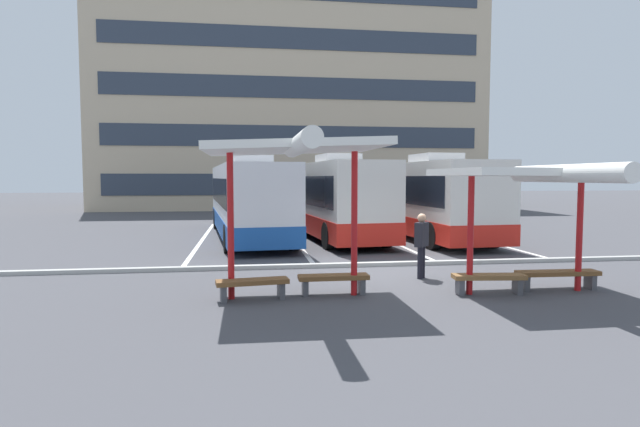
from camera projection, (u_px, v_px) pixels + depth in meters
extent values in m
plane|color=#47474C|center=(392.00, 274.00, 14.00)|extent=(160.00, 160.00, 0.00)
cube|color=#C6B293|center=(289.00, 104.00, 47.69)|extent=(32.12, 15.10, 18.88)
cube|color=#2D3847|center=(297.00, 184.00, 40.72)|extent=(29.55, 0.08, 1.66)
cube|color=#2D3847|center=(296.00, 136.00, 40.46)|extent=(29.55, 0.08, 1.66)
cube|color=#2D3847|center=(296.00, 88.00, 40.19)|extent=(29.55, 0.08, 1.66)
cube|color=#2D3847|center=(296.00, 38.00, 39.93)|extent=(29.55, 0.08, 1.66)
cube|color=silver|center=(248.00, 199.00, 22.39)|extent=(3.72, 12.36, 2.85)
cube|color=#194C9E|center=(248.00, 223.00, 22.46)|extent=(3.77, 12.41, 0.75)
cube|color=black|center=(248.00, 191.00, 22.36)|extent=(3.65, 11.40, 1.07)
cube|color=black|center=(236.00, 188.00, 28.23)|extent=(2.20, 0.30, 1.71)
cube|color=silver|center=(251.00, 160.00, 20.80)|extent=(1.72, 2.34, 0.36)
cylinder|color=black|center=(217.00, 219.00, 26.54)|extent=(0.40, 1.03, 1.00)
cylinder|color=black|center=(261.00, 218.00, 27.09)|extent=(0.40, 1.03, 1.00)
cylinder|color=black|center=(228.00, 239.00, 17.85)|extent=(0.40, 1.03, 1.00)
cylinder|color=black|center=(293.00, 237.00, 18.40)|extent=(0.40, 1.03, 1.00)
cube|color=silver|center=(329.00, 197.00, 23.02)|extent=(3.48, 11.89, 2.95)
cube|color=red|center=(329.00, 221.00, 23.10)|extent=(3.53, 11.93, 0.80)
cube|color=black|center=(329.00, 189.00, 23.00)|extent=(3.43, 10.96, 1.18)
cube|color=black|center=(303.00, 187.00, 28.65)|extent=(2.14, 0.27, 1.77)
cube|color=silver|center=(338.00, 159.00, 21.48)|extent=(1.65, 2.32, 0.36)
cylinder|color=black|center=(288.00, 218.00, 26.99)|extent=(0.39, 1.02, 1.00)
cylinder|color=black|center=(330.00, 217.00, 27.50)|extent=(0.39, 1.02, 1.00)
cylinder|color=black|center=(328.00, 236.00, 18.72)|extent=(0.39, 1.02, 1.00)
cylinder|color=black|center=(386.00, 234.00, 19.23)|extent=(0.39, 1.02, 1.00)
cube|color=silver|center=(422.00, 197.00, 22.60)|extent=(3.14, 11.21, 2.95)
cube|color=red|center=(421.00, 222.00, 22.68)|extent=(3.18, 11.25, 0.75)
cube|color=black|center=(422.00, 189.00, 22.57)|extent=(3.12, 10.32, 1.12)
cube|color=black|center=(383.00, 187.00, 27.97)|extent=(2.24, 0.20, 1.77)
cube|color=silver|center=(435.00, 158.00, 21.13)|extent=(1.65, 2.28, 0.36)
cylinder|color=black|center=(370.00, 219.00, 26.32)|extent=(0.35, 1.01, 1.00)
cylinder|color=black|center=(413.00, 218.00, 26.77)|extent=(0.35, 1.01, 1.00)
cylinder|color=black|center=(433.00, 236.00, 18.60)|extent=(0.35, 1.01, 1.00)
cylinder|color=black|center=(492.00, 235.00, 19.06)|extent=(0.35, 1.01, 1.00)
cube|color=white|center=(203.00, 239.00, 22.00)|extent=(0.16, 14.00, 0.01)
cube|color=white|center=(293.00, 237.00, 22.54)|extent=(0.16, 14.00, 0.01)
cube|color=white|center=(379.00, 236.00, 23.08)|extent=(0.16, 14.00, 0.01)
cube|color=white|center=(460.00, 234.00, 23.62)|extent=(0.16, 14.00, 0.01)
cylinder|color=red|center=(231.00, 225.00, 11.02)|extent=(0.14, 0.14, 3.20)
cylinder|color=red|center=(354.00, 224.00, 11.40)|extent=(0.14, 0.14, 3.20)
cube|color=white|center=(293.00, 147.00, 11.09)|extent=(3.71, 3.19, 0.29)
cylinder|color=white|center=(300.00, 144.00, 9.67)|extent=(0.36, 3.71, 0.36)
cube|color=brown|center=(253.00, 282.00, 10.99)|extent=(1.58, 0.62, 0.10)
cube|color=#4C4C51|center=(223.00, 294.00, 10.84)|extent=(0.16, 0.35, 0.35)
cube|color=#4C4C51|center=(281.00, 290.00, 11.17)|extent=(0.16, 0.35, 0.35)
cube|color=brown|center=(333.00, 277.00, 11.50)|extent=(1.58, 0.42, 0.10)
cube|color=#4C4C51|center=(305.00, 288.00, 11.43)|extent=(0.12, 0.34, 0.35)
cube|color=#4C4C51|center=(361.00, 286.00, 11.60)|extent=(0.12, 0.34, 0.35)
cylinder|color=red|center=(470.00, 236.00, 11.49)|extent=(0.14, 0.14, 2.65)
cylinder|color=red|center=(579.00, 234.00, 11.86)|extent=(0.14, 0.14, 2.65)
cube|color=white|center=(528.00, 173.00, 11.58)|extent=(3.66, 3.08, 0.18)
cylinder|color=white|center=(565.00, 173.00, 10.20)|extent=(0.36, 3.65, 0.36)
cube|color=brown|center=(489.00, 277.00, 11.55)|extent=(1.64, 0.59, 0.10)
cube|color=#4C4C51|center=(460.00, 287.00, 11.54)|extent=(0.16, 0.35, 0.35)
cube|color=#4C4C51|center=(517.00, 286.00, 11.59)|extent=(0.16, 0.35, 0.35)
cube|color=brown|center=(558.00, 273.00, 11.99)|extent=(1.95, 0.48, 0.10)
cube|color=#4C4C51|center=(524.00, 283.00, 11.92)|extent=(0.13, 0.34, 0.35)
cube|color=#4C4C51|center=(590.00, 282.00, 12.10)|extent=(0.13, 0.34, 0.35)
cube|color=#ADADA8|center=(381.00, 264.00, 15.23)|extent=(44.00, 0.24, 0.12)
cylinder|color=black|center=(420.00, 263.00, 13.29)|extent=(0.14, 0.14, 0.84)
cylinder|color=black|center=(422.00, 262.00, 13.43)|extent=(0.14, 0.14, 0.84)
cube|color=#26262D|center=(422.00, 234.00, 13.31)|extent=(0.48, 0.52, 0.63)
sphere|color=tan|center=(422.00, 218.00, 13.28)|extent=(0.23, 0.23, 0.23)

